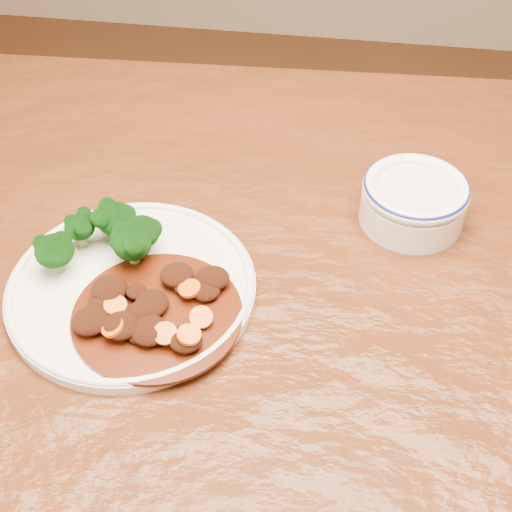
# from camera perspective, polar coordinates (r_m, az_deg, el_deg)

# --- Properties ---
(dining_table) EXTENTS (1.54, 0.97, 0.75)m
(dining_table) POSITION_cam_1_polar(r_m,az_deg,el_deg) (0.90, 3.70, -4.43)
(dining_table) COLOR #521F0E
(dining_table) RESTS_ON ground
(dinner_plate) EXTENTS (0.28, 0.28, 0.02)m
(dinner_plate) POSITION_cam_1_polar(r_m,az_deg,el_deg) (0.82, -9.92, -2.41)
(dinner_plate) COLOR white
(dinner_plate) RESTS_ON dining_table
(broccoli_florets) EXTENTS (0.13, 0.11, 0.05)m
(broccoli_florets) POSITION_cam_1_polar(r_m,az_deg,el_deg) (0.83, -11.84, 1.65)
(broccoli_florets) COLOR #719A4F
(broccoli_florets) RESTS_ON dinner_plate
(mince_stew) EXTENTS (0.18, 0.18, 0.03)m
(mince_stew) POSITION_cam_1_polar(r_m,az_deg,el_deg) (0.77, -8.19, -4.31)
(mince_stew) COLOR #471507
(mince_stew) RESTS_ON dinner_plate
(dip_bowl) EXTENTS (0.13, 0.13, 0.06)m
(dip_bowl) POSITION_cam_1_polar(r_m,az_deg,el_deg) (0.90, 12.51, 4.43)
(dip_bowl) COLOR white
(dip_bowl) RESTS_ON dining_table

